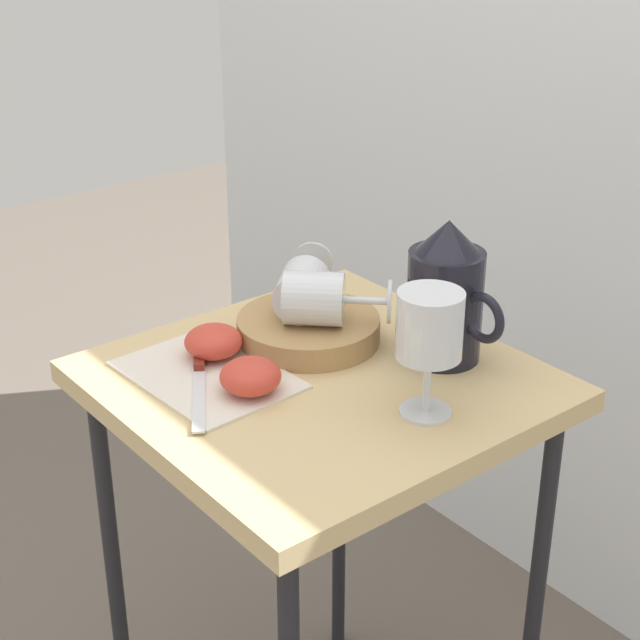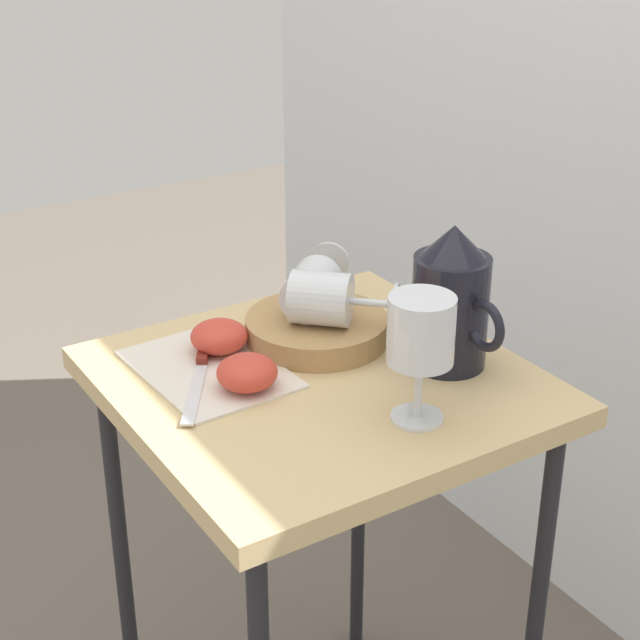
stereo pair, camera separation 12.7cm
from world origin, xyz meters
TOP-DOWN VIEW (x-y plane):
  - table at (0.00, 0.00)m, footprint 0.52×0.51m
  - linen_napkin at (-0.09, -0.12)m, footprint 0.24×0.17m
  - basket_tray at (-0.09, 0.05)m, footprint 0.20×0.20m
  - pitcher at (0.06, 0.16)m, footprint 0.15×0.10m
  - wine_glass_upright at (0.15, 0.04)m, footprint 0.08×0.08m
  - wine_glass_tipped_near at (-0.07, 0.05)m, footprint 0.15×0.15m
  - wine_glass_tipped_far at (-0.11, 0.06)m, footprint 0.15×0.15m
  - apple_half_left at (-0.13, -0.08)m, footprint 0.08×0.08m
  - apple_half_right at (-0.02, -0.10)m, footprint 0.08×0.08m
  - knife at (-0.10, -0.12)m, footprint 0.20×0.14m

SIDE VIEW (x-z plane):
  - table at x=0.00m, z-range 0.29..1.02m
  - linen_napkin at x=-0.09m, z-range 0.73..0.74m
  - knife at x=-0.10m, z-range 0.74..0.75m
  - basket_tray at x=-0.09m, z-range 0.73..0.77m
  - apple_half_left at x=-0.13m, z-range 0.74..0.78m
  - apple_half_right at x=-0.02m, z-range 0.74..0.78m
  - wine_glass_tipped_far at x=-0.11m, z-range 0.77..0.84m
  - wine_glass_tipped_near at x=-0.07m, z-range 0.77..0.84m
  - pitcher at x=0.06m, z-range 0.72..0.91m
  - wine_glass_upright at x=0.15m, z-range 0.76..0.92m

